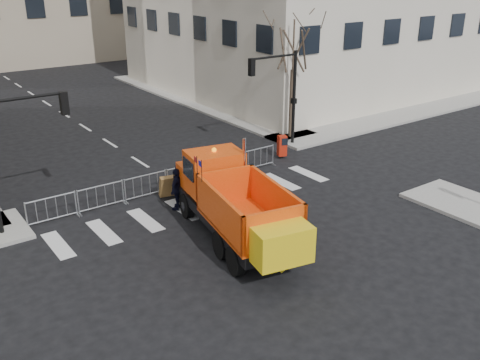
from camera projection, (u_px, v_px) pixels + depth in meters
ground at (286, 254)px, 19.33m from camera, size 120.00×120.00×0.00m
sidewalk_back at (172, 181)px, 25.71m from camera, size 64.00×5.00×0.15m
traffic_light_right at (294, 99)px, 30.07m from camera, size 0.18×0.18×5.40m
crowd_barriers at (167, 181)px, 24.44m from camera, size 12.60×0.60×1.10m
street_tree at (292, 76)px, 30.81m from camera, size 3.00×3.00×7.50m
plow_truck at (235, 202)px, 19.75m from camera, size 4.16×9.42×3.54m
cop_a at (178, 185)px, 23.03m from camera, size 0.80×0.73×1.84m
cop_b at (189, 182)px, 23.17m from camera, size 0.99×0.79×1.97m
cop_c at (177, 189)px, 22.57m from camera, size 1.14×1.00×1.85m
newspaper_box at (282, 146)px, 28.70m from camera, size 0.56×0.53×1.10m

